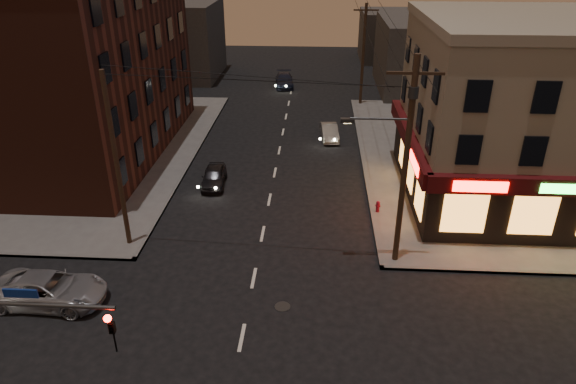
# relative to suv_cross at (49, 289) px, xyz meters

# --- Properties ---
(ground) EXTENTS (120.00, 120.00, 0.00)m
(ground) POSITION_rel_suv_cross_xyz_m (8.66, -1.71, -0.68)
(ground) COLOR black
(ground) RESTS_ON ground
(sidewalk_ne) EXTENTS (24.00, 28.00, 0.15)m
(sidewalk_ne) POSITION_rel_suv_cross_xyz_m (26.66, 17.29, -0.61)
(sidewalk_ne) COLOR #514F4C
(sidewalk_ne) RESTS_ON ground
(sidewalk_nw) EXTENTS (24.00, 28.00, 0.15)m
(sidewalk_nw) POSITION_rel_suv_cross_xyz_m (-9.34, 17.29, -0.61)
(sidewalk_nw) COLOR #514F4C
(sidewalk_nw) RESTS_ON ground
(pizza_building) EXTENTS (15.85, 12.85, 10.50)m
(pizza_building) POSITION_rel_suv_cross_xyz_m (24.59, 11.72, 4.66)
(pizza_building) COLOR gray
(pizza_building) RESTS_ON sidewalk_ne
(brick_apartment) EXTENTS (12.00, 20.00, 13.00)m
(brick_apartment) POSITION_rel_suv_cross_xyz_m (-5.84, 17.29, 5.97)
(brick_apartment) COLOR #441F16
(brick_apartment) RESTS_ON sidewalk_nw
(bg_building_ne_a) EXTENTS (10.00, 12.00, 7.00)m
(bg_building_ne_a) POSITION_rel_suv_cross_xyz_m (22.66, 36.29, 2.82)
(bg_building_ne_a) COLOR #3F3D3A
(bg_building_ne_a) RESTS_ON ground
(bg_building_nw) EXTENTS (9.00, 10.00, 8.00)m
(bg_building_nw) POSITION_rel_suv_cross_xyz_m (-4.34, 40.29, 3.32)
(bg_building_nw) COLOR #3F3D3A
(bg_building_nw) RESTS_ON ground
(bg_building_ne_b) EXTENTS (8.00, 8.00, 6.00)m
(bg_building_ne_b) POSITION_rel_suv_cross_xyz_m (20.66, 50.29, 2.32)
(bg_building_ne_b) COLOR #3F3D3A
(bg_building_ne_b) RESTS_ON ground
(utility_pole_main) EXTENTS (4.20, 0.44, 10.00)m
(utility_pole_main) POSITION_rel_suv_cross_xyz_m (15.34, 4.09, 5.08)
(utility_pole_main) COLOR #382619
(utility_pole_main) RESTS_ON sidewalk_ne
(utility_pole_far) EXTENTS (0.26, 0.26, 9.00)m
(utility_pole_far) POSITION_rel_suv_cross_xyz_m (15.46, 30.29, 3.97)
(utility_pole_far) COLOR #382619
(utility_pole_far) RESTS_ON sidewalk_ne
(utility_pole_west) EXTENTS (0.24, 0.24, 9.00)m
(utility_pole_west) POSITION_rel_suv_cross_xyz_m (1.86, 4.79, 3.97)
(utility_pole_west) COLOR #382619
(utility_pole_west) RESTS_ON sidewalk_nw
(traffic_signal) EXTENTS (4.49, 0.32, 6.47)m
(traffic_signal) POSITION_rel_suv_cross_xyz_m (3.09, -7.31, 3.47)
(traffic_signal) COLOR #333538
(traffic_signal) RESTS_ON ground
(suv_cross) EXTENTS (5.01, 2.46, 1.37)m
(suv_cross) POSITION_rel_suv_cross_xyz_m (0.00, 0.00, 0.00)
(suv_cross) COLOR gray
(suv_cross) RESTS_ON ground
(sedan_near) EXTENTS (1.67, 3.63, 1.21)m
(sedan_near) POSITION_rel_suv_cross_xyz_m (4.92, 12.15, -0.08)
(sedan_near) COLOR black
(sedan_near) RESTS_ON ground
(sedan_mid) EXTENTS (1.58, 3.65, 1.17)m
(sedan_mid) POSITION_rel_suv_cross_xyz_m (12.42, 20.91, -0.10)
(sedan_mid) COLOR gray
(sedan_mid) RESTS_ON ground
(sedan_far) EXTENTS (2.28, 4.69, 1.32)m
(sedan_far) POSITION_rel_suv_cross_xyz_m (7.83, 36.36, -0.03)
(sedan_far) COLOR black
(sedan_far) RESTS_ON ground
(fire_hydrant) EXTENTS (0.31, 0.31, 0.69)m
(fire_hydrant) POSITION_rel_suv_cross_xyz_m (15.06, 8.89, -0.16)
(fire_hydrant) COLOR maroon
(fire_hydrant) RESTS_ON sidewalk_ne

